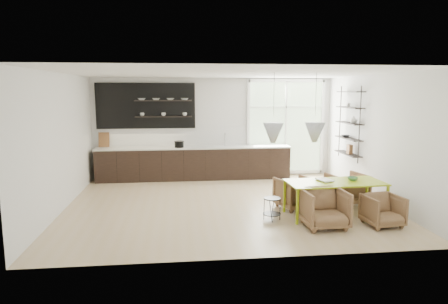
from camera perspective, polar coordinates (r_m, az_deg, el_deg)
room at (r=9.96m, az=2.82°, el=2.59°), size 7.02×6.01×2.91m
kitchen_run at (r=11.53m, az=-4.74°, el=-0.91°), size 5.54×0.69×2.75m
right_shelving at (r=10.81m, az=17.50°, el=3.70°), size 0.26×1.22×1.90m
dining_table at (r=8.39m, az=15.57°, el=-4.43°), size 1.99×0.98×0.71m
armchair_back_left at (r=8.82m, az=10.12°, el=-5.76°), size 0.91×0.93×0.68m
armchair_back_right at (r=9.42m, az=17.12°, el=-5.00°), size 0.90×0.91×0.70m
armchair_front_left at (r=7.72m, az=14.12°, el=-7.81°), size 0.81×0.83×0.73m
armchair_front_right at (r=8.15m, az=21.74°, el=-7.76°), size 0.70×0.72×0.60m
wire_stool at (r=7.97m, az=6.88°, el=-7.64°), size 0.35×0.35×0.45m
table_book at (r=8.33m, az=13.52°, el=-3.99°), size 0.33×0.39×0.03m
table_bowl at (r=8.61m, az=17.90°, el=-3.65°), size 0.26×0.26×0.06m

